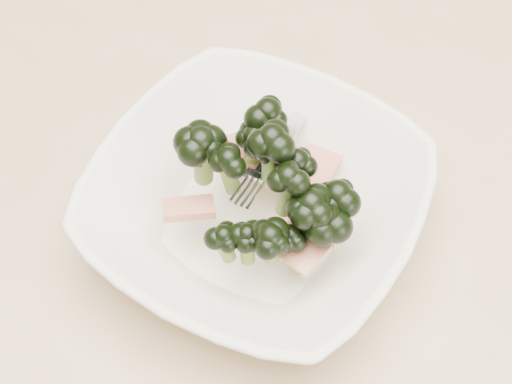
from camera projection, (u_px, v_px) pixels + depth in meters
dining_table at (284, 263)px, 0.72m from camera, size 1.20×0.80×0.75m
broccoli_dish at (258, 199)px, 0.60m from camera, size 0.31×0.31×0.13m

